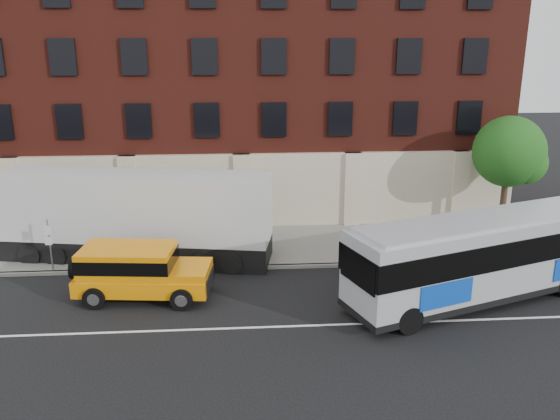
{
  "coord_description": "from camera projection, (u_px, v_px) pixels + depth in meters",
  "views": [
    {
      "loc": [
        -0.09,
        -18.07,
        10.04
      ],
      "look_at": [
        1.6,
        5.5,
        2.92
      ],
      "focal_mm": 36.66,
      "sensor_mm": 36.0,
      "label": 1
    }
  ],
  "objects": [
    {
      "name": "lane_line",
      "position": [
        246.0,
        328.0,
        20.64
      ],
      "size": [
        60.0,
        0.12,
        0.01
      ],
      "primitive_type": "cube",
      "color": "white",
      "rests_on": "ground"
    },
    {
      "name": "street_tree",
      "position": [
        510.0,
        154.0,
        28.88
      ],
      "size": [
        3.6,
        3.6,
        6.2
      ],
      "color": "#332619",
      "rests_on": "sidewalk"
    },
    {
      "name": "kerb",
      "position": [
        244.0,
        268.0,
        25.87
      ],
      "size": [
        60.0,
        0.25,
        0.15
      ],
      "primitive_type": "cube",
      "color": "gray",
      "rests_on": "ground"
    },
    {
      "name": "yellow_suv",
      "position": [
        137.0,
        269.0,
        22.76
      ],
      "size": [
        5.69,
        2.87,
        2.13
      ],
      "color": "orange",
      "rests_on": "ground"
    },
    {
      "name": "ground",
      "position": [
        246.0,
        335.0,
        20.16
      ],
      "size": [
        120.0,
        120.0,
        0.0
      ],
      "primitive_type": "plane",
      "color": "black",
      "rests_on": "ground"
    },
    {
      "name": "shipping_container",
      "position": [
        135.0,
        218.0,
        26.42
      ],
      "size": [
        12.74,
        4.67,
        4.16
      ],
      "color": "black",
      "rests_on": "ground"
    },
    {
      "name": "building",
      "position": [
        239.0,
        81.0,
        34.13
      ],
      "size": [
        30.0,
        12.1,
        15.0
      ],
      "color": "#5D1F16",
      "rests_on": "sidewalk"
    },
    {
      "name": "sidewalk",
      "position": [
        243.0,
        245.0,
        28.74
      ],
      "size": [
        60.0,
        6.0,
        0.15
      ],
      "primitive_type": "cube",
      "color": "gray",
      "rests_on": "ground"
    },
    {
      "name": "city_bus",
      "position": [
        493.0,
        253.0,
        22.59
      ],
      "size": [
        12.67,
        6.74,
        3.43
      ],
      "color": "#A8AAB1",
      "rests_on": "ground"
    },
    {
      "name": "sign_pole",
      "position": [
        49.0,
        243.0,
        25.03
      ],
      "size": [
        0.3,
        0.2,
        2.5
      ],
      "color": "gray",
      "rests_on": "ground"
    }
  ]
}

